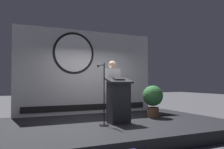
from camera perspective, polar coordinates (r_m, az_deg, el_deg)
ground_plane at (r=6.38m, az=-0.36°, el=-14.23°), size 40.00×40.00×0.00m
stage_platform at (r=6.35m, az=-0.36°, el=-12.91°), size 6.40×4.00×0.30m
banner_display at (r=7.95m, az=-6.03°, el=0.66°), size 4.79×0.12×2.81m
podium at (r=6.07m, az=1.60°, el=-6.44°), size 0.64×0.50×1.19m
speaker_person at (r=6.51m, az=0.07°, el=-3.79°), size 0.40×0.26×1.66m
microphone_stand at (r=5.79m, az=-2.16°, el=-6.98°), size 0.24×0.56×1.54m
potted_plant at (r=7.24m, az=9.96°, el=-5.69°), size 0.62×0.62×0.96m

